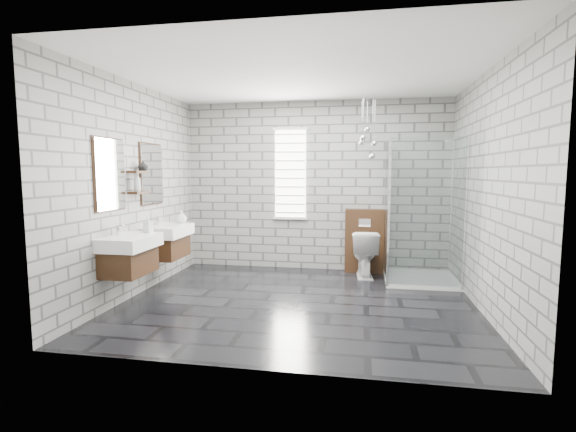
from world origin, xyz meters
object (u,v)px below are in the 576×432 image
(shower_enclosure, at_px, (414,248))
(vanity_left, at_px, (127,244))
(toilet, at_px, (364,253))
(cistern_panel, at_px, (364,241))
(vanity_right, at_px, (165,232))

(shower_enclosure, bearing_deg, vanity_left, -152.92)
(toilet, bearing_deg, cistern_panel, -94.05)
(vanity_right, xyz_separation_m, cistern_panel, (2.71, 1.30, -0.26))
(shower_enclosure, bearing_deg, toilet, 159.14)
(vanity_right, height_order, shower_enclosure, shower_enclosure)
(vanity_left, relative_size, shower_enclosure, 0.77)
(vanity_left, bearing_deg, shower_enclosure, 27.08)
(vanity_right, distance_m, shower_enclosure, 3.51)
(vanity_left, distance_m, toilet, 3.40)
(toilet, bearing_deg, shower_enclosure, 155.09)
(vanity_right, relative_size, cistern_panel, 1.57)
(vanity_left, distance_m, shower_enclosure, 3.84)
(cistern_panel, distance_m, shower_enclosure, 0.87)
(vanity_left, bearing_deg, toilet, 36.59)
(cistern_panel, xyz_separation_m, shower_enclosure, (0.70, -0.52, 0.00))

